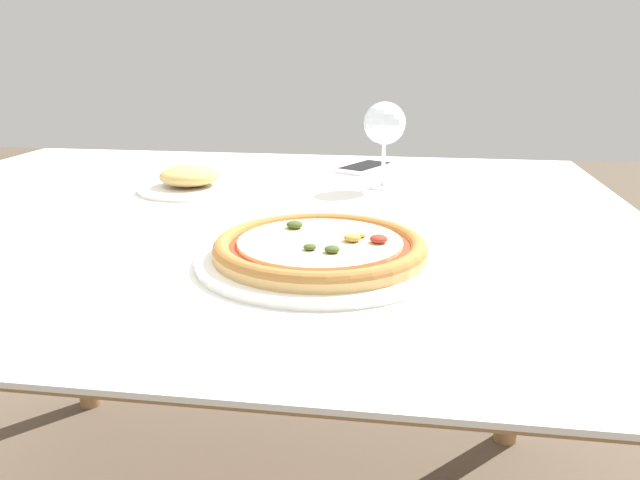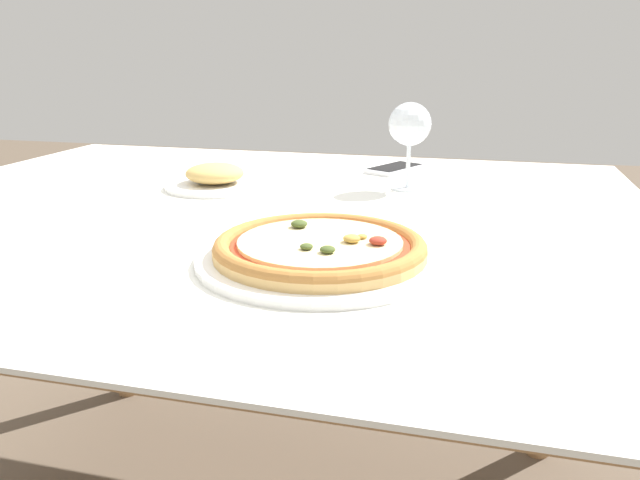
# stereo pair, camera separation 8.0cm
# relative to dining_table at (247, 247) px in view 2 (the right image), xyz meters

# --- Properties ---
(dining_table) EXTENTS (1.39, 1.18, 0.73)m
(dining_table) POSITION_rel_dining_table_xyz_m (0.00, 0.00, 0.00)
(dining_table) COLOR #997047
(dining_table) RESTS_ON ground_plane
(pizza_plate) EXTENTS (0.32, 0.32, 0.04)m
(pizza_plate) POSITION_rel_dining_table_xyz_m (0.20, -0.25, 0.09)
(pizza_plate) COLOR white
(pizza_plate) RESTS_ON dining_table
(wine_glass_far_left) EXTENTS (0.08, 0.08, 0.17)m
(wine_glass_far_left) POSITION_rel_dining_table_xyz_m (0.26, 0.22, 0.19)
(wine_glass_far_left) COLOR silver
(wine_glass_far_left) RESTS_ON dining_table
(cell_phone) EXTENTS (0.13, 0.16, 0.01)m
(cell_phone) POSITION_rel_dining_table_xyz_m (0.21, 0.40, 0.08)
(cell_phone) COLOR white
(cell_phone) RESTS_ON dining_table
(side_plate) EXTENTS (0.20, 0.20, 0.05)m
(side_plate) POSITION_rel_dining_table_xyz_m (-0.11, 0.13, 0.09)
(side_plate) COLOR white
(side_plate) RESTS_ON dining_table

